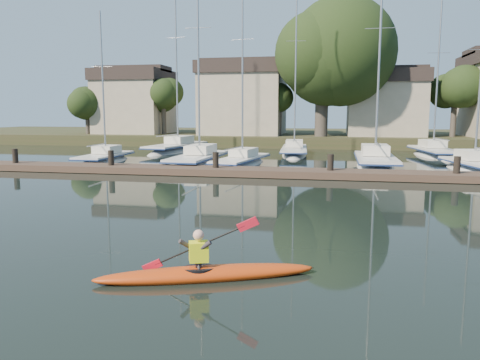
% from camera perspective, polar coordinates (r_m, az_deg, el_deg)
% --- Properties ---
extents(ground, '(160.00, 160.00, 0.00)m').
position_cam_1_polar(ground, '(10.98, -5.57, -9.39)').
color(ground, black).
rests_on(ground, ground).
extents(kayak, '(4.40, 2.15, 1.43)m').
position_cam_1_polar(kayak, '(9.59, -4.28, -10.96)').
color(kayak, '#B5330D').
rests_on(kayak, ground).
extents(dock, '(34.00, 2.00, 1.80)m').
position_cam_1_polar(dock, '(24.41, 3.88, 0.96)').
color(dock, '#4A372A').
rests_on(dock, ground).
extents(sailboat_0, '(2.13, 6.90, 10.86)m').
position_cam_1_polar(sailboat_0, '(32.18, -16.14, 1.75)').
color(sailboat_0, silver).
rests_on(sailboat_0, ground).
extents(sailboat_1, '(2.47, 8.94, 14.52)m').
position_cam_1_polar(sailboat_1, '(29.65, -5.07, 1.48)').
color(sailboat_1, silver).
rests_on(sailboat_1, ground).
extents(sailboat_2, '(3.03, 8.11, 13.12)m').
position_cam_1_polar(sailboat_2, '(29.03, 0.15, 1.43)').
color(sailboat_2, silver).
rests_on(sailboat_2, ground).
extents(sailboat_3, '(2.41, 8.84, 14.22)m').
position_cam_1_polar(sailboat_3, '(29.54, 16.12, 1.13)').
color(sailboat_3, silver).
rests_on(sailboat_3, ground).
extents(sailboat_4, '(3.27, 7.13, 11.68)m').
position_cam_1_polar(sailboat_4, '(29.37, 26.74, 0.56)').
color(sailboat_4, silver).
rests_on(sailboat_4, ground).
extents(sailboat_5, '(3.65, 9.87, 15.97)m').
position_cam_1_polar(sailboat_5, '(39.58, -7.71, 3.16)').
color(sailboat_5, silver).
rests_on(sailboat_5, ground).
extents(sailboat_6, '(2.51, 9.40, 14.78)m').
position_cam_1_polar(sailboat_6, '(36.70, 6.61, 2.81)').
color(sailboat_6, silver).
rests_on(sailboat_6, ground).
extents(sailboat_7, '(3.19, 8.37, 13.16)m').
position_cam_1_polar(sailboat_7, '(37.85, 22.53, 2.36)').
color(sailboat_7, silver).
rests_on(sailboat_7, ground).
extents(shore, '(90.00, 25.25, 12.75)m').
position_cam_1_polar(shore, '(50.32, 9.60, 8.12)').
color(shore, '#2A3319').
rests_on(shore, ground).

